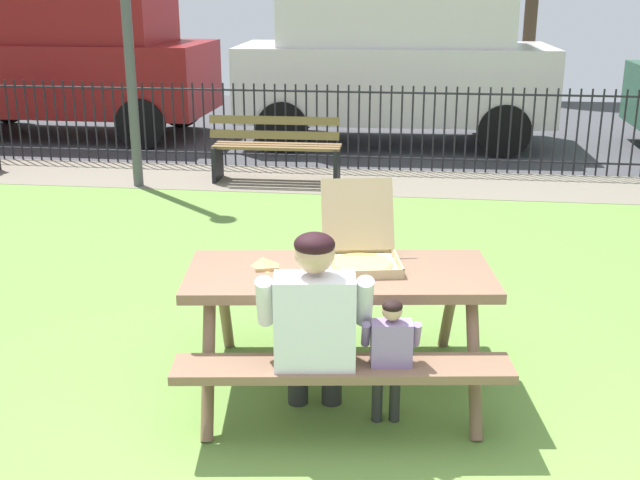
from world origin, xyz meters
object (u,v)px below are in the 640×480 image
at_px(child_at_table, 390,352).
at_px(park_bench_center, 276,149).
at_px(adult_at_table, 315,323).
at_px(pizza_slice_on_table, 265,265).
at_px(parked_car_center, 394,58).
at_px(parked_car_left, 63,54).
at_px(picnic_table_foreground, 339,298).
at_px(pizza_box_open, 360,249).

distance_m(child_at_table, park_bench_center, 5.94).
bearing_deg(adult_at_table, pizza_slice_on_table, 124.51).
height_order(adult_at_table, child_at_table, adult_at_table).
bearing_deg(adult_at_table, parked_car_center, 89.49).
relative_size(adult_at_table, park_bench_center, 0.74).
height_order(adult_at_table, parked_car_left, parked_car_left).
relative_size(picnic_table_foreground, child_at_table, 2.41).
bearing_deg(park_bench_center, parked_car_left, 145.20).
distance_m(child_at_table, parked_car_center, 8.50).
bearing_deg(parked_car_left, parked_car_center, 0.00).
height_order(pizza_box_open, parked_car_center, parked_car_center).
distance_m(pizza_slice_on_table, child_at_table, 0.97).
xyz_separation_m(pizza_box_open, child_at_table, (0.22, -0.65, -0.36)).
xyz_separation_m(picnic_table_foreground, pizza_box_open, (0.11, 0.16, 0.26)).
bearing_deg(pizza_box_open, adult_at_table, -105.51).
bearing_deg(child_at_table, parked_car_center, 92.21).
bearing_deg(pizza_slice_on_table, park_bench_center, 99.74).
bearing_deg(picnic_table_foreground, park_bench_center, 104.42).
height_order(pizza_slice_on_table, parked_car_center, parked_car_center).
bearing_deg(pizza_box_open, child_at_table, -71.63).
xyz_separation_m(child_at_table, park_bench_center, (-1.66, 5.70, -0.09)).
xyz_separation_m(parked_car_left, parked_car_center, (5.31, 0.00, 0.00)).
bearing_deg(park_bench_center, child_at_table, -73.74).
distance_m(adult_at_table, park_bench_center, 5.86).
distance_m(picnic_table_foreground, park_bench_center, 5.38).
relative_size(pizza_slice_on_table, parked_car_left, 0.05).
bearing_deg(park_bench_center, pizza_slice_on_table, -80.26).
xyz_separation_m(picnic_table_foreground, child_at_table, (0.32, -0.49, -0.09)).
bearing_deg(pizza_slice_on_table, parked_car_left, 121.47).
distance_m(picnic_table_foreground, parked_car_left, 9.60).
distance_m(adult_at_table, parked_car_center, 8.51).
relative_size(pizza_box_open, parked_car_center, 0.13).
height_order(adult_at_table, park_bench_center, adult_at_table).
distance_m(pizza_slice_on_table, park_bench_center, 5.27).
relative_size(picnic_table_foreground, pizza_box_open, 3.18).
distance_m(adult_at_table, parked_car_left, 9.99).
xyz_separation_m(pizza_box_open, adult_at_table, (-0.19, -0.67, -0.20)).
relative_size(pizza_box_open, pizza_slice_on_table, 2.53).
height_order(pizza_box_open, adult_at_table, pizza_box_open).
height_order(picnic_table_foreground, parked_car_center, parked_car_center).
height_order(picnic_table_foreground, park_bench_center, park_bench_center).
distance_m(pizza_box_open, adult_at_table, 0.73).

